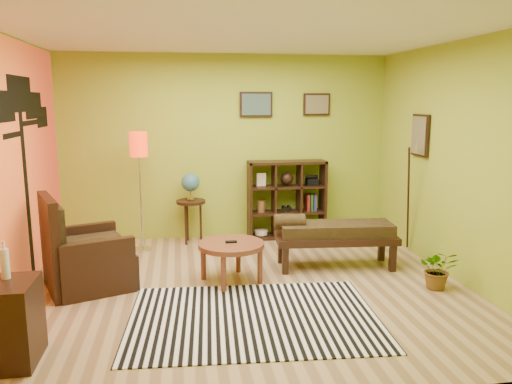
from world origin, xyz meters
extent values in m
plane|color=tan|center=(0.00, 0.00, 0.00)|extent=(5.00, 5.00, 0.00)
cube|color=#95AD2C|center=(0.00, 2.25, 1.40)|extent=(5.00, 0.04, 2.80)
cube|color=#95AD2C|center=(0.00, -2.25, 1.40)|extent=(5.00, 0.04, 2.80)
cube|color=#95AD2C|center=(-2.50, 0.00, 1.40)|extent=(0.04, 4.50, 2.80)
cube|color=#95AD2C|center=(2.50, 0.00, 1.40)|extent=(0.04, 4.50, 2.80)
cube|color=white|center=(0.00, 0.00, 2.80)|extent=(5.00, 4.50, 0.04)
cube|color=orange|center=(-2.48, 0.00, 1.40)|extent=(0.01, 4.45, 2.75)
cube|color=black|center=(-2.46, 0.55, 1.05)|extent=(0.01, 0.14, 2.10)
cube|color=black|center=(-2.46, 0.05, 2.05)|extent=(0.01, 0.65, 0.32)
cube|color=black|center=(-2.46, 0.60, 2.18)|extent=(0.01, 0.85, 0.40)
cube|color=black|center=(-2.46, 1.10, 2.05)|extent=(0.01, 0.70, 0.32)
cube|color=black|center=(-2.46, 1.45, 1.90)|extent=(0.01, 0.50, 0.26)
cube|color=black|center=(0.45, 2.22, 2.05)|extent=(0.50, 0.03, 0.38)
cube|color=#4A6D63|center=(0.45, 2.19, 2.05)|extent=(0.44, 0.01, 0.32)
cube|color=black|center=(1.40, 2.22, 2.05)|extent=(0.42, 0.03, 0.34)
cube|color=#807751|center=(1.40, 2.19, 2.05)|extent=(0.36, 0.01, 0.28)
cube|color=black|center=(2.47, 0.90, 1.65)|extent=(0.03, 0.44, 0.56)
cube|color=#807751|center=(2.44, 0.90, 1.65)|extent=(0.01, 0.38, 0.50)
cylinder|color=black|center=(2.35, 0.90, 0.78)|extent=(0.23, 0.34, 1.46)
cone|color=silver|center=(2.35, 0.75, 1.52)|extent=(0.08, 0.09, 0.16)
cube|color=white|center=(-0.05, -0.82, 0.01)|extent=(2.53, 1.87, 0.01)
cylinder|color=brown|center=(-0.16, 0.22, 0.45)|extent=(0.77, 0.77, 0.06)
cylinder|color=brown|center=(-0.04, 0.54, 0.21)|extent=(0.06, 0.06, 0.42)
cylinder|color=brown|center=(-0.48, 0.34, 0.21)|extent=(0.06, 0.06, 0.42)
cylinder|color=brown|center=(0.17, 0.10, 0.21)|extent=(0.06, 0.06, 0.42)
cylinder|color=brown|center=(-0.28, -0.11, 0.21)|extent=(0.06, 0.06, 0.42)
cube|color=black|center=(-0.16, 0.22, 0.49)|extent=(0.13, 0.06, 0.02)
cube|color=black|center=(-1.77, 0.33, 0.20)|extent=(1.12, 1.11, 0.40)
cube|color=black|center=(-2.16, 0.18, 0.54)|extent=(0.40, 0.83, 1.09)
cube|color=black|center=(-1.62, -0.05, 0.32)|extent=(0.77, 0.38, 0.63)
cube|color=black|center=(-1.92, 0.71, 0.32)|extent=(0.77, 0.38, 0.63)
cube|color=#F3C05D|center=(-1.74, 0.34, 0.47)|extent=(0.89, 0.88, 0.14)
cube|color=#F3C05D|center=(-2.08, 0.21, 0.74)|extent=(0.31, 0.62, 0.50)
cylinder|color=white|center=(-2.15, -1.25, 0.81)|extent=(0.07, 0.07, 0.25)
cylinder|color=white|center=(-2.15, -1.25, 0.96)|extent=(0.02, 0.02, 0.07)
cylinder|color=silver|center=(-1.28, 1.66, 0.01)|extent=(0.25, 0.25, 0.03)
cylinder|color=silver|center=(-1.28, 1.66, 0.78)|extent=(0.02, 0.02, 1.56)
cylinder|color=red|center=(-1.28, 1.66, 1.52)|extent=(0.24, 0.24, 0.34)
cylinder|color=black|center=(-0.58, 1.95, 0.63)|extent=(0.43, 0.43, 0.04)
cylinder|color=black|center=(-0.44, 1.93, 0.30)|extent=(0.03, 0.03, 0.61)
cylinder|color=black|center=(-0.63, 2.07, 0.30)|extent=(0.03, 0.03, 0.61)
cylinder|color=black|center=(-0.66, 1.83, 0.30)|extent=(0.03, 0.03, 0.61)
cylinder|color=gold|center=(-0.58, 1.95, 0.67)|extent=(0.11, 0.11, 0.02)
cylinder|color=gold|center=(-0.58, 1.95, 0.74)|extent=(0.02, 0.02, 0.11)
sphere|color=#294CA1|center=(-0.58, 1.95, 0.92)|extent=(0.27, 0.27, 0.27)
cube|color=black|center=(0.32, 2.03, 0.60)|extent=(0.04, 0.35, 1.20)
cube|color=black|center=(1.48, 2.03, 0.60)|extent=(0.04, 0.35, 1.20)
cube|color=black|center=(0.90, 2.03, 0.02)|extent=(1.20, 0.35, 0.04)
cube|color=black|center=(0.90, 2.03, 1.18)|extent=(1.20, 0.35, 0.04)
cube|color=black|center=(0.70, 2.03, 0.60)|extent=(0.03, 0.33, 1.12)
cube|color=black|center=(1.10, 2.03, 0.60)|extent=(0.03, 0.33, 1.12)
cube|color=black|center=(0.90, 2.03, 0.40)|extent=(1.12, 0.33, 0.03)
cube|color=black|center=(0.90, 2.03, 0.80)|extent=(1.12, 0.33, 0.03)
cylinder|color=beige|center=(0.50, 2.03, 0.09)|extent=(0.20, 0.20, 0.07)
sphere|color=black|center=(0.90, 2.03, 0.93)|extent=(0.20, 0.20, 0.20)
cube|color=black|center=(1.30, 2.03, 0.87)|extent=(0.18, 0.15, 0.10)
cylinder|color=black|center=(0.86, 2.03, 0.47)|extent=(0.06, 0.12, 0.06)
cylinder|color=black|center=(0.94, 2.03, 0.47)|extent=(0.06, 0.12, 0.06)
ellipsoid|color=#384C26|center=(1.30, 2.03, 0.10)|extent=(0.18, 0.18, 0.09)
cylinder|color=brown|center=(0.50, 2.03, 0.50)|extent=(0.12, 0.12, 0.18)
cube|color=beige|center=(0.50, 2.03, 0.92)|extent=(0.14, 0.03, 0.20)
cube|color=maroon|center=(1.23, 2.03, 0.54)|extent=(0.04, 0.18, 0.26)
cube|color=#1E4C1E|center=(1.28, 2.03, 0.54)|extent=(0.04, 0.18, 0.26)
cube|color=navy|center=(1.34, 2.03, 0.54)|extent=(0.04, 0.18, 0.26)
cube|color=black|center=(1.22, 0.53, 0.38)|extent=(1.57, 0.66, 0.09)
cube|color=#F3C05D|center=(1.22, 0.53, 0.50)|extent=(1.45, 0.59, 0.15)
cylinder|color=#F3C05D|center=(0.62, 0.58, 0.61)|extent=(0.40, 0.23, 0.20)
cube|color=black|center=(1.91, 0.70, 0.17)|extent=(0.08, 0.08, 0.34)
cube|color=black|center=(0.56, 0.80, 0.17)|extent=(0.08, 0.08, 0.34)
cube|color=black|center=(1.87, 0.26, 0.17)|extent=(0.08, 0.08, 0.34)
cube|color=black|center=(0.53, 0.37, 0.17)|extent=(0.08, 0.08, 0.34)
imported|color=#26661E|center=(2.14, -0.37, 0.18)|extent=(0.56, 0.59, 0.36)
camera|label=1|loc=(-0.73, -5.38, 2.11)|focal=35.00mm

